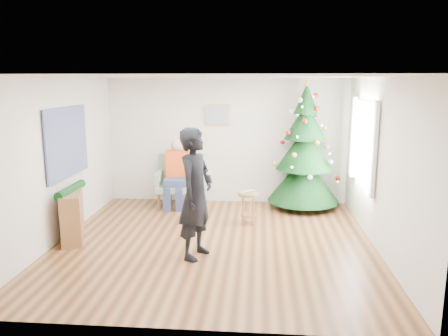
# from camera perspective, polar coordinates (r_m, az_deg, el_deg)

# --- Properties ---
(floor) EXTENTS (5.00, 5.00, 0.00)m
(floor) POSITION_cam_1_polar(r_m,az_deg,el_deg) (7.07, -1.22, -9.72)
(floor) COLOR brown
(floor) RESTS_ON ground
(ceiling) EXTENTS (5.00, 5.00, 0.00)m
(ceiling) POSITION_cam_1_polar(r_m,az_deg,el_deg) (6.60, -1.32, 11.85)
(ceiling) COLOR white
(ceiling) RESTS_ON wall_back
(wall_back) EXTENTS (5.00, 0.00, 5.00)m
(wall_back) POSITION_cam_1_polar(r_m,az_deg,el_deg) (9.18, 0.35, 3.55)
(wall_back) COLOR silver
(wall_back) RESTS_ON floor
(wall_front) EXTENTS (5.00, 0.00, 5.00)m
(wall_front) POSITION_cam_1_polar(r_m,az_deg,el_deg) (4.31, -4.73, -5.40)
(wall_front) COLOR silver
(wall_front) RESTS_ON floor
(wall_left) EXTENTS (0.00, 5.00, 5.00)m
(wall_left) POSITION_cam_1_polar(r_m,az_deg,el_deg) (7.40, -20.89, 0.94)
(wall_left) COLOR silver
(wall_left) RESTS_ON floor
(wall_right) EXTENTS (0.00, 5.00, 5.00)m
(wall_right) POSITION_cam_1_polar(r_m,az_deg,el_deg) (6.92, 19.78, 0.34)
(wall_right) COLOR silver
(wall_right) RESTS_ON floor
(window_panel) EXTENTS (0.04, 1.30, 1.40)m
(window_panel) POSITION_cam_1_polar(r_m,az_deg,el_deg) (7.84, 17.81, 3.16)
(window_panel) COLOR white
(window_panel) RESTS_ON wall_right
(curtains) EXTENTS (0.05, 1.75, 1.50)m
(curtains) POSITION_cam_1_polar(r_m,az_deg,el_deg) (7.84, 17.59, 3.17)
(curtains) COLOR white
(curtains) RESTS_ON wall_right
(christmas_tree) EXTENTS (1.43, 1.43, 2.59)m
(christmas_tree) POSITION_cam_1_polar(r_m,az_deg,el_deg) (8.87, 10.47, 2.22)
(christmas_tree) COLOR #3F2816
(christmas_tree) RESTS_ON floor
(stool) EXTENTS (0.39, 0.39, 0.58)m
(stool) POSITION_cam_1_polar(r_m,az_deg,el_deg) (7.87, 3.19, -5.25)
(stool) COLOR brown
(stool) RESTS_ON floor
(laptop) EXTENTS (0.38, 0.36, 0.03)m
(laptop) POSITION_cam_1_polar(r_m,az_deg,el_deg) (7.79, 3.21, -3.16)
(laptop) COLOR silver
(laptop) RESTS_ON stool
(armchair) EXTENTS (0.89, 0.83, 1.04)m
(armchair) POSITION_cam_1_polar(r_m,az_deg,el_deg) (9.06, -6.18, -2.49)
(armchair) COLOR gray
(armchair) RESTS_ON floor
(seated_person) EXTENTS (0.49, 0.69, 1.37)m
(seated_person) POSITION_cam_1_polar(r_m,az_deg,el_deg) (8.92, -6.26, -0.59)
(seated_person) COLOR navy
(seated_person) RESTS_ON armchair
(standing_man) EXTENTS (0.66, 0.80, 1.90)m
(standing_man) POSITION_cam_1_polar(r_m,az_deg,el_deg) (6.27, -3.70, -3.37)
(standing_man) COLOR black
(standing_man) RESTS_ON floor
(game_controller) EXTENTS (0.08, 0.13, 0.04)m
(game_controller) POSITION_cam_1_polar(r_m,az_deg,el_deg) (6.14, -1.91, -0.63)
(game_controller) COLOR white
(game_controller) RESTS_ON standing_man
(console) EXTENTS (0.62, 1.04, 0.80)m
(console) POSITION_cam_1_polar(r_m,az_deg,el_deg) (7.55, -19.20, -5.79)
(console) COLOR brown
(console) RESTS_ON floor
(garland) EXTENTS (0.14, 0.90, 0.14)m
(garland) POSITION_cam_1_polar(r_m,az_deg,el_deg) (7.44, -19.41, -2.70)
(garland) COLOR black
(garland) RESTS_ON console
(tapestry) EXTENTS (0.03, 1.50, 1.15)m
(tapestry) POSITION_cam_1_polar(r_m,az_deg,el_deg) (7.62, -19.79, 3.19)
(tapestry) COLOR black
(tapestry) RESTS_ON wall_left
(framed_picture) EXTENTS (0.52, 0.05, 0.42)m
(framed_picture) POSITION_cam_1_polar(r_m,az_deg,el_deg) (9.10, -0.93, 6.96)
(framed_picture) COLOR tan
(framed_picture) RESTS_ON wall_back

